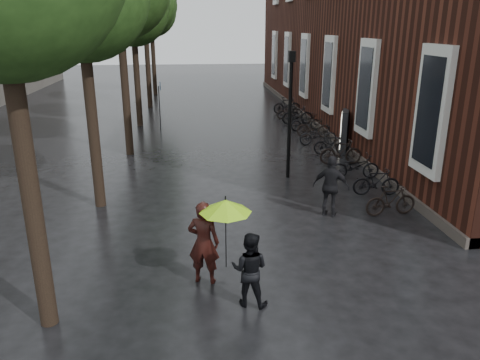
{
  "coord_description": "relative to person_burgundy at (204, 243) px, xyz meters",
  "views": [
    {
      "loc": [
        -1.23,
        -6.79,
        5.32
      ],
      "look_at": [
        0.02,
        5.16,
        1.29
      ],
      "focal_mm": 35.0,
      "sensor_mm": 36.0,
      "label": 1
    }
  ],
  "objects": [
    {
      "name": "ground",
      "position": [
        1.06,
        -2.19,
        -0.93
      ],
      "size": [
        120.0,
        120.0,
        0.0
      ],
      "primitive_type": "plane",
      "color": "black"
    },
    {
      "name": "brick_building",
      "position": [
        11.53,
        17.28,
        5.07
      ],
      "size": [
        10.2,
        33.2,
        12.0
      ],
      "color": "#38160F",
      "rests_on": "ground"
    },
    {
      "name": "lime_umbrella",
      "position": [
        0.44,
        -0.38,
        0.96
      ],
      "size": [
        1.06,
        1.06,
        1.57
      ],
      "rotation": [
        0.0,
        0.0,
        0.23
      ],
      "color": "black",
      "rests_on": "ground"
    },
    {
      "name": "person_black",
      "position": [
        0.86,
        -0.95,
        -0.16
      ],
      "size": [
        0.9,
        0.8,
        1.53
      ],
      "primitive_type": "imported",
      "rotation": [
        0.0,
        0.0,
        2.8
      ],
      "color": "black",
      "rests_on": "ground"
    },
    {
      "name": "street_trees",
      "position": [
        -2.93,
        13.73,
        5.41
      ],
      "size": [
        4.33,
        34.03,
        8.91
      ],
      "color": "black",
      "rests_on": "ground"
    },
    {
      "name": "ad_lightbox",
      "position": [
        6.38,
        10.24,
        -0.02
      ],
      "size": [
        0.28,
        1.2,
        1.81
      ],
      "rotation": [
        0.0,
        0.0,
        -0.35
      ],
      "color": "black",
      "rests_on": "ground"
    },
    {
      "name": "cycle_sign",
      "position": [
        -1.78,
        15.99,
        0.7
      ],
      "size": [
        0.13,
        0.45,
        2.46
      ],
      "rotation": [
        0.0,
        0.0,
        0.03
      ],
      "color": "#262628",
      "rests_on": "ground"
    },
    {
      "name": "parked_bicycles",
      "position": [
        5.68,
        11.75,
        -0.45
      ],
      "size": [
        1.94,
        16.96,
        1.04
      ],
      "color": "black",
      "rests_on": "ground"
    },
    {
      "name": "pedestrian_walking",
      "position": [
        3.74,
        3.3,
        -0.03
      ],
      "size": [
        1.13,
        0.88,
        1.79
      ],
      "primitive_type": "imported",
      "rotation": [
        0.0,
        0.0,
        2.65
      ],
      "color": "black",
      "rests_on": "ground"
    },
    {
      "name": "lamp_post",
      "position": [
        3.25,
        6.95,
        1.78
      ],
      "size": [
        0.23,
        0.23,
        4.45
      ],
      "rotation": [
        0.0,
        0.0,
        -0.12
      ],
      "color": "black",
      "rests_on": "ground"
    },
    {
      "name": "person_burgundy",
      "position": [
        0.0,
        0.0,
        0.0
      ],
      "size": [
        0.77,
        0.61,
        1.85
      ],
      "primitive_type": "imported",
      "rotation": [
        0.0,
        0.0,
        2.87
      ],
      "color": "black",
      "rests_on": "ground"
    }
  ]
}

